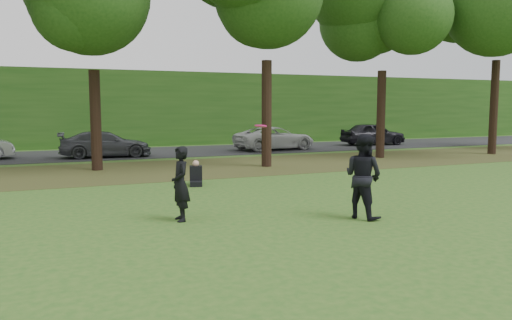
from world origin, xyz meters
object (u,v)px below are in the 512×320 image
(player_left, at_px, (180,184))
(frisbee, at_px, (261,126))
(player_right, at_px, (363,176))
(seated_person, at_px, (196,176))

(player_left, height_order, frisbee, frisbee)
(player_right, bearing_deg, seated_person, -1.21)
(player_right, xyz_separation_m, seated_person, (-2.21, 6.39, -0.69))
(player_left, xyz_separation_m, seated_person, (1.82, 4.99, -0.55))
(player_left, height_order, seated_person, player_left)
(player_left, relative_size, player_right, 0.87)
(frisbee, bearing_deg, seated_person, 88.13)
(frisbee, xyz_separation_m, seated_person, (0.19, 5.85, -1.89))
(player_left, distance_m, seated_person, 5.34)
(player_left, bearing_deg, player_right, 70.52)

